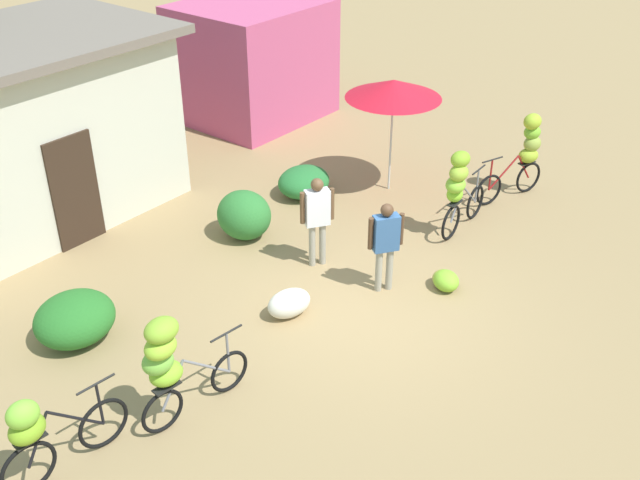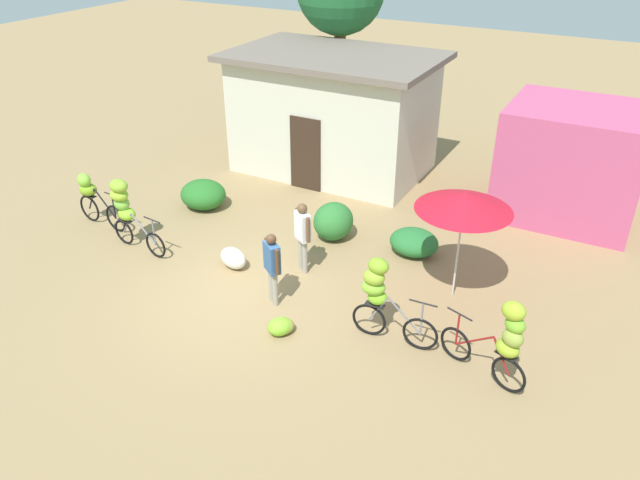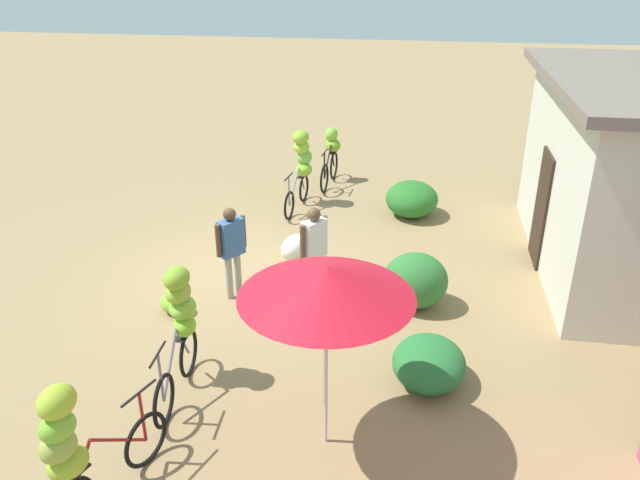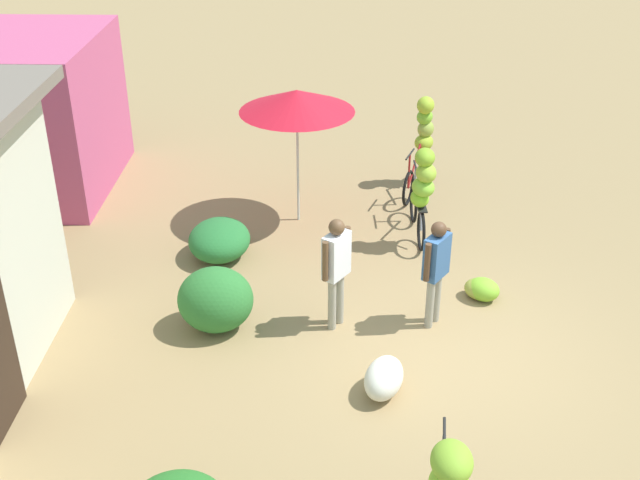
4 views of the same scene
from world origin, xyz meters
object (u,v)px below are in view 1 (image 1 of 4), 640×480
(bicycle_near_pile, at_px, (169,360))
(building_low, at_px, (14,132))
(market_umbrella, at_px, (394,89))
(person_vendor, at_px, (317,213))
(shop_pink, at_px, (253,61))
(bicycle_by_shop, at_px, (525,150))
(bicycle_leftmost, at_px, (42,431))
(person_bystander, at_px, (386,239))
(bicycle_center_loaded, at_px, (459,186))
(produce_sack, at_px, (289,303))
(banana_pile_on_ground, at_px, (445,280))

(bicycle_near_pile, bearing_deg, building_low, 72.45)
(market_umbrella, bearing_deg, person_vendor, -168.01)
(market_umbrella, xyz_separation_m, bicycle_near_pile, (-7.09, -1.60, -1.10))
(shop_pink, bearing_deg, bicycle_by_shop, -88.81)
(shop_pink, bearing_deg, person_vendor, -128.41)
(bicycle_near_pile, height_order, bicycle_by_shop, bicycle_by_shop)
(bicycle_near_pile, xyz_separation_m, bicycle_by_shop, (8.52, -0.55, -0.04))
(building_low, distance_m, bicycle_leftmost, 6.84)
(bicycle_by_shop, bearing_deg, bicycle_near_pile, 176.30)
(person_vendor, distance_m, person_bystander, 1.30)
(bicycle_center_loaded, bearing_deg, produce_sack, 169.09)
(bicycle_leftmost, bearing_deg, building_low, 59.06)
(building_low, bearing_deg, person_bystander, -72.32)
(bicycle_near_pile, xyz_separation_m, person_vendor, (4.00, 0.95, -0.02))
(building_low, height_order, person_bystander, building_low)
(shop_pink, xyz_separation_m, person_vendor, (-4.38, -5.52, -0.39))
(person_bystander, bearing_deg, building_low, 107.68)
(banana_pile_on_ground, xyz_separation_m, person_bystander, (-0.64, 0.76, 0.78))
(shop_pink, xyz_separation_m, person_bystander, (-4.30, -6.81, -0.43))
(market_umbrella, height_order, bicycle_center_loaded, market_umbrella)
(bicycle_near_pile, bearing_deg, market_umbrella, 12.74)
(person_vendor, bearing_deg, bicycle_center_loaded, -29.23)
(bicycle_by_shop, height_order, banana_pile_on_ground, bicycle_by_shop)
(bicycle_near_pile, distance_m, person_vendor, 4.11)
(building_low, relative_size, bicycle_leftmost, 3.47)
(building_low, bearing_deg, bicycle_center_loaded, -56.61)
(shop_pink, xyz_separation_m, produce_sack, (-5.77, -6.10, -1.15))
(person_bystander, bearing_deg, bicycle_leftmost, 172.11)
(market_umbrella, height_order, bicycle_near_pile, market_umbrella)
(bicycle_by_shop, xyz_separation_m, banana_pile_on_ground, (-3.81, -0.56, -0.80))
(building_low, height_order, bicycle_by_shop, building_low)
(shop_pink, relative_size, person_vendor, 2.01)
(bicycle_center_loaded, distance_m, person_vendor, 2.66)
(bicycle_leftmost, bearing_deg, produce_sack, -0.85)
(building_low, distance_m, market_umbrella, 6.92)
(bicycle_center_loaded, bearing_deg, shop_pink, 73.23)
(bicycle_center_loaded, distance_m, bicycle_by_shop, 2.21)
(bicycle_leftmost, relative_size, produce_sack, 2.32)
(market_umbrella, bearing_deg, bicycle_center_loaded, -111.56)
(produce_sack, bearing_deg, shop_pink, 46.58)
(market_umbrella, bearing_deg, bicycle_by_shop, -56.47)
(bicycle_center_loaded, distance_m, banana_pile_on_ground, 1.95)
(person_bystander, bearing_deg, person_vendor, 93.32)
(shop_pink, bearing_deg, bicycle_center_loaded, -106.77)
(banana_pile_on_ground, bearing_deg, bicycle_by_shop, 8.29)
(shop_pink, height_order, banana_pile_on_ground, shop_pink)
(banana_pile_on_ground, height_order, person_vendor, person_vendor)
(shop_pink, height_order, person_bystander, shop_pink)
(bicycle_by_shop, bearing_deg, person_vendor, 161.67)
(building_low, height_order, market_umbrella, building_low)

